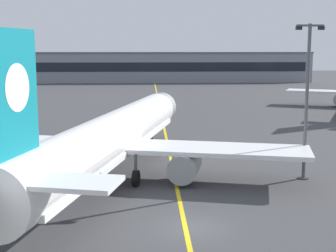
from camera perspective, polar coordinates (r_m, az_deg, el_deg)
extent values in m
plane|color=#3D3D3F|center=(29.85, 2.91, -11.86)|extent=(400.00, 400.00, 0.00)
cube|color=yellow|center=(58.75, -0.22, -1.32)|extent=(2.93, 179.99, 0.01)
cylinder|color=white|center=(40.04, -6.72, -1.25)|extent=(12.51, 35.83, 3.80)
cone|color=white|center=(58.51, -1.01, 2.10)|extent=(4.14, 3.41, 3.61)
cube|color=white|center=(40.24, -6.69, -2.72)|extent=(11.73, 33.02, 0.44)
cube|color=black|center=(56.58, -1.41, 2.54)|extent=(3.03, 1.76, 0.60)
cube|color=white|center=(40.76, -6.44, -2.29)|extent=(32.20, 12.50, 0.36)
cylinder|color=gray|center=(42.36, -14.87, -3.78)|extent=(3.11, 4.05, 2.30)
cylinder|color=black|center=(43.99, -13.83, -3.26)|extent=(1.94, 0.65, 1.95)
cylinder|color=gray|center=(38.69, 1.98, -4.70)|extent=(3.11, 4.05, 2.30)
cylinder|color=black|center=(40.47, 2.39, -4.08)|extent=(1.94, 0.65, 1.95)
cube|color=#0F7A89|center=(24.95, -17.93, 2.62)|extent=(1.56, 4.75, 7.20)
cylinder|color=white|center=(25.14, -17.69, 4.33)|extent=(1.01, 2.43, 2.40)
cube|color=white|center=(25.10, -18.18, -5.95)|extent=(11.35, 5.41, 0.24)
cylinder|color=#4C4C51|center=(54.17, -2.05, -0.64)|extent=(0.24, 0.24, 1.60)
cylinder|color=black|center=(54.35, -2.04, -1.70)|extent=(0.61, 0.97, 0.90)
cylinder|color=#4C4C51|center=(39.42, -11.16, -4.09)|extent=(0.24, 0.24, 1.60)
cylinder|color=black|center=(39.69, -11.11, -5.67)|extent=(0.71, 1.36, 1.30)
cylinder|color=#4C4C51|center=(37.80, -3.82, -4.51)|extent=(0.24, 0.24, 1.60)
cylinder|color=black|center=(38.08, -3.80, -6.15)|extent=(0.71, 1.36, 1.30)
cylinder|color=#515156|center=(40.79, 15.99, 2.62)|extent=(0.28, 0.28, 12.60)
cylinder|color=#333338|center=(41.93, 15.61, -5.89)|extent=(0.90, 0.90, 0.10)
cube|color=#515156|center=(40.59, 16.38, 11.27)|extent=(2.20, 0.16, 0.16)
cube|color=black|center=(40.30, 15.14, 11.06)|extent=(0.44, 0.36, 0.28)
cube|color=black|center=(40.89, 17.57, 10.92)|extent=(0.44, 0.36, 0.28)
cone|color=orange|center=(56.48, -5.24, -1.50)|extent=(0.36, 0.36, 0.55)
cylinder|color=white|center=(56.47, -5.24, -1.47)|extent=(0.23, 0.23, 0.07)
cube|color=orange|center=(56.53, -5.23, -1.76)|extent=(0.44, 0.44, 0.03)
cube|color=gray|center=(155.20, -4.26, 6.87)|extent=(112.47, 12.00, 9.02)
cube|color=black|center=(149.14, -4.30, 6.93)|extent=(107.97, 0.12, 2.80)
cube|color=#595C63|center=(155.09, -4.28, 8.61)|extent=(112.87, 12.40, 0.40)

